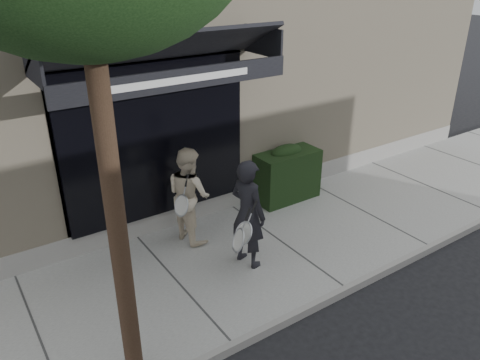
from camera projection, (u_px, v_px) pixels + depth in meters
ground at (280, 247)px, 8.12m from camera, size 80.00×80.00×0.00m
sidewalk at (280, 244)px, 8.09m from camera, size 20.00×3.00×0.12m
curb at (346, 290)px, 6.93m from camera, size 20.00×0.10×0.14m
building_facade at (149, 46)px, 10.68m from camera, size 14.30×8.04×5.64m
hedge at (286, 173)px, 9.34m from camera, size 1.30×0.70×1.14m
pedestrian_front at (248, 214)px, 7.13m from camera, size 0.81×0.90×1.76m
pedestrian_back at (189, 194)px, 7.83m from camera, size 0.73×0.88×1.66m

